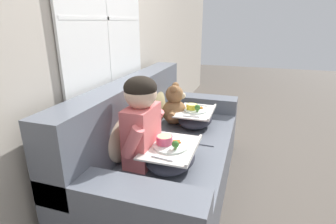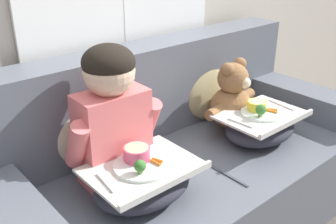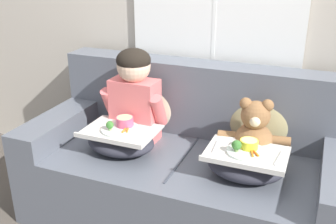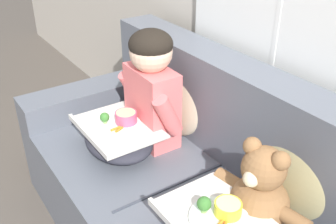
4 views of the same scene
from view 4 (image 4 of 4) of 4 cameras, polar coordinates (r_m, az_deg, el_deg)
couch at (r=1.96m, az=3.45°, el=-12.34°), size 1.99×0.93×0.96m
throw_pillow_behind_child at (r=2.14m, az=1.83°, el=2.04°), size 0.41×0.20×0.43m
throw_pillow_behind_teddy at (r=1.67m, az=17.72°, el=-8.20°), size 0.39×0.19×0.41m
child_figure at (r=1.99m, az=-2.42°, el=4.28°), size 0.44×0.22×0.61m
teddy_bear at (r=1.57m, az=13.10°, el=-11.62°), size 0.43×0.30×0.39m
lap_tray_child at (r=2.02m, az=-7.20°, el=-3.66°), size 0.45×0.34×0.22m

